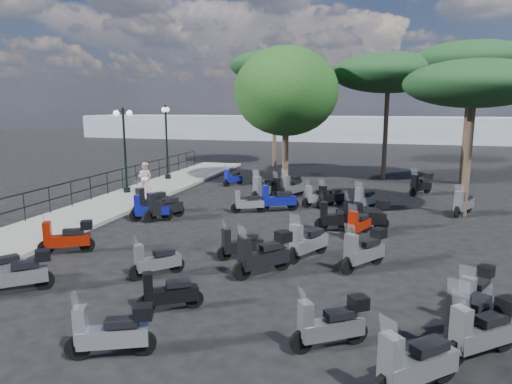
% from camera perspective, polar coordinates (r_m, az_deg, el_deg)
% --- Properties ---
extents(ground, '(120.00, 120.00, 0.00)m').
position_cam_1_polar(ground, '(15.95, -3.72, -5.52)').
color(ground, black).
rests_on(ground, ground).
extents(sidewalk, '(3.00, 30.00, 0.15)m').
position_cam_1_polar(sidewalk, '(21.37, -17.76, -1.59)').
color(sidewalk, slate).
rests_on(sidewalk, ground).
extents(railing, '(0.04, 26.04, 1.10)m').
position_cam_1_polar(railing, '(21.79, -21.04, 0.64)').
color(railing, black).
rests_on(railing, sidewalk).
extents(lamp_post_1, '(0.44, 1.23, 4.19)m').
position_cam_1_polar(lamp_post_1, '(23.56, -16.10, 5.69)').
color(lamp_post_1, black).
rests_on(lamp_post_1, sidewalk).
extents(lamp_post_2, '(0.58, 1.24, 4.33)m').
position_cam_1_polar(lamp_post_2, '(27.43, -11.13, 6.75)').
color(lamp_post_2, black).
rests_on(lamp_post_2, sidewalk).
extents(pedestrian_far, '(0.74, 0.58, 1.53)m').
position_cam_1_polar(pedestrian_far, '(23.45, -13.71, 1.78)').
color(pedestrian_far, silver).
rests_on(pedestrian_far, sidewalk).
extents(scooter_1, '(1.39, 1.22, 1.34)m').
position_cam_1_polar(scooter_1, '(12.51, -27.74, -9.02)').
color(scooter_1, black).
rests_on(scooter_1, ground).
extents(scooter_2, '(1.49, 1.01, 1.32)m').
position_cam_1_polar(scooter_2, '(15.11, -22.57, -5.33)').
color(scooter_2, black).
rests_on(scooter_2, ground).
extents(scooter_3, '(1.55, 0.92, 1.34)m').
position_cam_1_polar(scooter_3, '(18.27, -13.10, -2.16)').
color(scooter_3, black).
rests_on(scooter_3, ground).
extents(scooter_4, '(1.07, 1.63, 1.46)m').
position_cam_1_polar(scooter_4, '(19.58, -12.92, -1.16)').
color(scooter_4, black).
rests_on(scooter_4, ground).
extents(scooter_5, '(0.79, 1.43, 1.22)m').
position_cam_1_polar(scooter_5, '(25.67, -2.94, 1.73)').
color(scooter_5, black).
rests_on(scooter_5, ground).
extents(scooter_6, '(1.51, 0.84, 1.28)m').
position_cam_1_polar(scooter_6, '(8.92, -17.61, -16.39)').
color(scooter_6, black).
rests_on(scooter_6, ground).
extents(scooter_7, '(1.11, 1.17, 1.21)m').
position_cam_1_polar(scooter_7, '(12.45, -12.44, -8.49)').
color(scooter_7, black).
rests_on(scooter_7, ground).
extents(scooter_8, '(1.26, 1.04, 1.22)m').
position_cam_1_polar(scooter_8, '(13.55, -1.97, -6.61)').
color(scooter_8, black).
rests_on(scooter_8, ground).
extents(scooter_9, '(1.43, 0.81, 1.22)m').
position_cam_1_polar(scooter_9, '(19.17, -1.03, -1.39)').
color(scooter_9, black).
rests_on(scooter_9, ground).
extents(scooter_10, '(1.69, 0.98, 1.45)m').
position_cam_1_polar(scooter_10, '(19.47, 2.68, -0.96)').
color(scooter_10, black).
rests_on(scooter_10, ground).
extents(scooter_11, '(1.26, 1.42, 1.38)m').
position_cam_1_polar(scooter_11, '(22.11, 3.75, 0.50)').
color(scooter_11, black).
rests_on(scooter_11, ground).
extents(scooter_12, '(1.31, 0.89, 1.19)m').
position_cam_1_polar(scooter_12, '(10.44, -10.92, -12.35)').
color(scooter_12, black).
rests_on(scooter_12, ground).
extents(scooter_13, '(1.34, 1.50, 1.47)m').
position_cam_1_polar(scooter_13, '(12.24, 0.95, -7.91)').
color(scooter_13, black).
rests_on(scooter_13, ground).
extents(scooter_14, '(1.04, 1.66, 1.46)m').
position_cam_1_polar(scooter_14, '(13.57, 6.41, -6.29)').
color(scooter_14, black).
rests_on(scooter_14, ground).
extents(scooter_15, '(1.71, 0.75, 1.39)m').
position_cam_1_polar(scooter_15, '(16.63, 10.36, -3.12)').
color(scooter_15, black).
rests_on(scooter_15, ground).
extents(scooter_16, '(0.98, 1.75, 1.49)m').
position_cam_1_polar(scooter_16, '(22.19, 4.50, 0.51)').
color(scooter_16, black).
rests_on(scooter_16, ground).
extents(scooter_17, '(1.35, 1.01, 1.26)m').
position_cam_1_polar(scooter_17, '(20.47, 7.72, -0.66)').
color(scooter_17, black).
rests_on(scooter_17, ground).
extents(scooter_18, '(1.40, 1.29, 1.43)m').
position_cam_1_polar(scooter_18, '(8.00, 19.20, -19.75)').
color(scooter_18, black).
rests_on(scooter_18, ground).
extents(scooter_19, '(1.40, 1.02, 1.27)m').
position_cam_1_polar(scooter_19, '(8.92, 9.32, -16.03)').
color(scooter_19, black).
rests_on(scooter_19, ground).
extents(scooter_20, '(1.18, 1.51, 1.40)m').
position_cam_1_polar(scooter_20, '(13.02, 13.36, -7.17)').
color(scooter_20, black).
rests_on(scooter_20, ground).
extents(scooter_21, '(0.79, 1.46, 1.23)m').
position_cam_1_polar(scooter_21, '(16.18, 12.71, -3.96)').
color(scooter_21, black).
rests_on(scooter_21, ground).
extents(scooter_22, '(0.95, 1.50, 1.33)m').
position_cam_1_polar(scooter_22, '(20.20, 13.44, -0.95)').
color(scooter_22, black).
rests_on(scooter_22, ground).
extents(scooter_23, '(1.10, 1.29, 1.27)m').
position_cam_1_polar(scooter_23, '(20.60, 9.25, -0.62)').
color(scooter_23, black).
rests_on(scooter_23, ground).
extents(scooter_24, '(1.43, 1.23, 1.37)m').
position_cam_1_polar(scooter_24, '(9.41, 26.48, -15.34)').
color(scooter_24, black).
rests_on(scooter_24, ground).
extents(scooter_25, '(1.11, 1.65, 1.48)m').
position_cam_1_polar(scooter_25, '(9.76, 25.06, -14.27)').
color(scooter_25, black).
rests_on(scooter_25, ground).
extents(scooter_26, '(0.94, 1.48, 1.29)m').
position_cam_1_polar(scooter_26, '(11.09, 25.71, -11.44)').
color(scooter_26, black).
rests_on(scooter_26, ground).
extents(scooter_27, '(1.78, 0.92, 1.48)m').
position_cam_1_polar(scooter_27, '(16.82, 13.41, -2.96)').
color(scooter_27, black).
rests_on(scooter_27, ground).
extents(scooter_28, '(0.99, 1.55, 1.37)m').
position_cam_1_polar(scooter_28, '(20.55, 24.47, -1.39)').
color(scooter_28, black).
rests_on(scooter_28, ground).
extents(scooter_29, '(1.21, 1.47, 1.39)m').
position_cam_1_polar(scooter_29, '(24.42, 19.92, 0.86)').
color(scooter_29, black).
rests_on(scooter_29, ground).
extents(scooter_30, '(1.07, 1.63, 1.46)m').
position_cam_1_polar(scooter_30, '(18.36, -11.48, -1.90)').
color(scooter_30, black).
rests_on(scooter_30, ground).
extents(scooter_31, '(0.98, 1.75, 1.49)m').
position_cam_1_polar(scooter_31, '(21.93, 1.01, 0.43)').
color(scooter_31, black).
rests_on(scooter_31, ground).
extents(scooter_32, '(0.98, 1.75, 1.49)m').
position_cam_1_polar(scooter_32, '(21.79, 1.06, 0.35)').
color(scooter_32, black).
rests_on(scooter_32, ground).
extents(broadleaf_tree, '(5.71, 5.71, 7.63)m').
position_cam_1_polar(broadleaf_tree, '(25.51, 3.78, 12.41)').
color(broadleaf_tree, '#38281E').
rests_on(broadleaf_tree, ground).
extents(pine_0, '(6.71, 6.71, 7.49)m').
position_cam_1_polar(pine_0, '(28.57, 16.24, 14.08)').
color(pine_0, '#38281E').
rests_on(pine_0, ground).
extents(pine_1, '(6.51, 6.51, 7.93)m').
position_cam_1_polar(pine_1, '(28.53, 25.35, 14.45)').
color(pine_1, '#38281E').
rests_on(pine_1, ground).
extents(pine_2, '(6.45, 6.45, 8.34)m').
position_cam_1_polar(pine_2, '(33.74, 2.39, 15.44)').
color(pine_2, '#38281E').
rests_on(pine_2, ground).
extents(pine_3, '(5.38, 5.38, 6.24)m').
position_cam_1_polar(pine_3, '(20.05, 25.62, 12.06)').
color(pine_3, '#38281E').
rests_on(pine_3, ground).
extents(distant_hills, '(70.00, 8.00, 3.00)m').
position_cam_1_polar(distant_hills, '(59.74, 10.49, 7.82)').
color(distant_hills, gray).
rests_on(distant_hills, ground).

